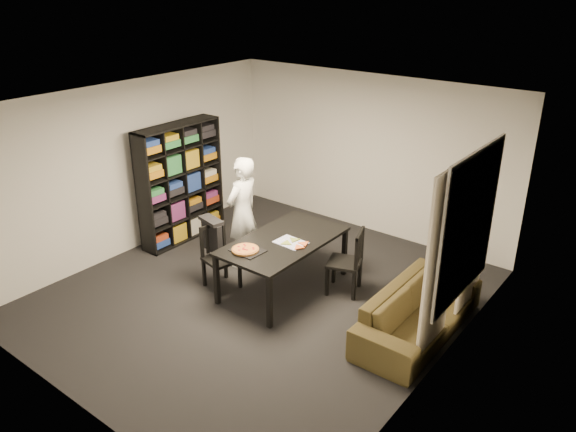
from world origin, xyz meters
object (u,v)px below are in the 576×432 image
Objects in this scene: pepperoni_pizza at (245,249)px; bookshelf at (181,183)px; dining_table at (283,244)px; chair_right at (351,258)px; person at (243,212)px; baking_tray at (248,251)px; sofa at (419,311)px; chair_left at (218,252)px.

bookshelf is at bearing 158.25° from pepperoni_pizza.
chair_right reaches higher than dining_table.
baking_tray is at bearing 43.17° from person.
sofa is at bearing 5.06° from dining_table.
bookshelf reaches higher than person.
chair_left is at bearing 171.21° from pepperoni_pizza.
baking_tray is 1.14× the size of pepperoni_pizza.
baking_tray is at bearing 54.34° from pepperoni_pizza.
bookshelf reaches higher than chair_left.
pepperoni_pizza reaches higher than sofa.
chair_left reaches higher than pepperoni_pizza.
dining_table is 4.44× the size of baking_tray.
pepperoni_pizza is at bearing 41.62° from person.
sofa is at bearing 87.23° from person.
chair_left reaches higher than baking_tray.
bookshelf is at bearing -105.69° from chair_right.
bookshelf reaches higher than chair_right.
chair_right is (3.07, 0.18, -0.43)m from bookshelf.
chair_right reaches higher than pepperoni_pizza.
pepperoni_pizza is 0.17× the size of sofa.
chair_right is at bearing 96.84° from person.
person is at bearing 24.07° from chair_left.
dining_table is at bearing -6.97° from bookshelf.
chair_left is 0.44× the size of sofa.
chair_right is (1.55, 0.94, 0.02)m from chair_left.
person is 1.06m from pepperoni_pizza.
chair_left is (-0.78, -0.47, -0.17)m from dining_table.
chair_left is 0.97× the size of chair_right.
person reaches higher than chair_left.
chair_right reaches higher than baking_tray.
bookshelf is at bearing 173.03° from dining_table.
chair_left is 0.66m from pepperoni_pizza.
bookshelf is 4.27m from sofa.
chair_right is at bearing 47.31° from pepperoni_pizza.
pepperoni_pizza is (-0.95, -1.03, 0.24)m from chair_right.
baking_tray is (0.75, -0.74, -0.09)m from person.
sofa is (2.70, 0.64, -0.21)m from chair_left.
chair_left is 2.23× the size of baking_tray.
baking_tray is (0.62, -0.07, 0.24)m from chair_left.
chair_right is at bearing 3.44° from bookshelf.
bookshelf is 1.40m from person.
dining_table is (2.30, -0.28, -0.28)m from bookshelf.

